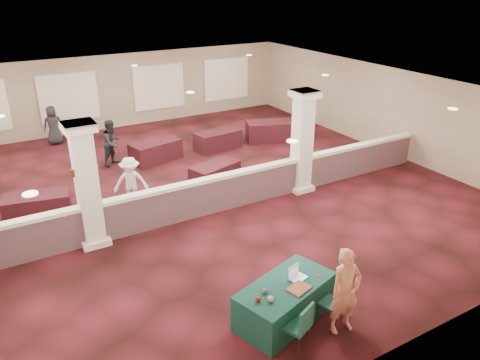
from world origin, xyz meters
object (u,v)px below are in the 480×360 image
near_table (285,301)px  attendee_b (131,183)px  conf_chair_side (300,323)px  far_table_back_right (217,140)px  woman (345,291)px  attendee_c (300,120)px  conf_chair_main (335,302)px  far_table_front_center (215,174)px  far_table_front_right (271,131)px  attendee_d (53,125)px  far_table_front_left (38,206)px  far_table_back_center (156,151)px  attendee_a (112,143)px

near_table → attendee_b: bearing=82.8°
conf_chair_side → far_table_back_right: 10.93m
woman → attendee_c: 11.59m
near_table → conf_chair_main: (0.75, -0.59, 0.09)m
far_table_front_center → attendee_c: 5.73m
conf_chair_side → attendee_b: bearing=72.9°
woman → far_table_back_right: 10.66m
far_table_front_center → far_table_front_right: (3.99, 2.70, 0.07)m
far_table_front_center → attendee_d: 7.71m
conf_chair_main → attendee_b: attendee_b is taller
woman → far_table_back_right: bearing=81.4°
attendee_b → far_table_front_center: bearing=26.4°
far_table_front_left → attendee_d: size_ratio=1.12×
near_table → far_table_front_left: (-3.56, 6.94, -0.04)m
woman → far_table_front_center: 7.50m
far_table_back_center → attendee_d: (-2.85, 3.80, 0.42)m
far_table_front_center → far_table_front_right: 4.82m
far_table_back_center → conf_chair_main: bearing=-90.8°
attendee_a → attendee_d: bearing=81.8°
attendee_d → near_table: bearing=106.2°
far_table_back_right → woman: bearing=-104.6°
attendee_b → woman: bearing=-55.2°
far_table_back_right → attendee_b: (-4.50, -3.20, 0.42)m
far_table_front_left → far_table_back_center: bearing=29.6°
attendee_c → attendee_d: attendee_d is taller
far_table_front_center → attendee_c: (5.21, 2.34, 0.44)m
far_table_front_left → attendee_b: attendee_b is taller
far_table_front_center → attendee_a: bearing=125.8°
attendee_a → attendee_b: bearing=-128.6°
conf_chair_side → attendee_c: bearing=29.6°
woman → far_table_front_left: woman is taller
conf_chair_main → attendee_b: size_ratio=0.53×
attendee_b → far_table_front_right: bearing=44.1°
far_table_back_right → attendee_a: 4.05m
far_table_front_right → attendee_c: 1.32m
far_table_front_center → conf_chair_main: bearing=-98.5°
far_table_back_right → attendee_d: bearing=144.9°
attendee_c → far_table_front_left: bearing=127.4°
far_table_front_center → far_table_back_center: bearing=107.9°
far_table_back_right → far_table_front_right: bearing=-4.8°
woman → far_table_back_center: 10.32m
far_table_front_center → woman: bearing=-98.2°
far_table_front_right → far_table_back_right: far_table_front_right is taller
conf_chair_main → far_table_front_right: (5.07, 9.86, -0.09)m
woman → attendee_b: (-1.82, 7.10, -0.11)m
far_table_front_center → attendee_d: bearing=119.5°
far_table_front_right → attendee_d: size_ratio=1.26×
conf_chair_main → attendee_d: size_ratio=0.53×
conf_chair_main → far_table_front_center: bearing=66.1°
conf_chair_main → far_table_back_center: size_ratio=0.46×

